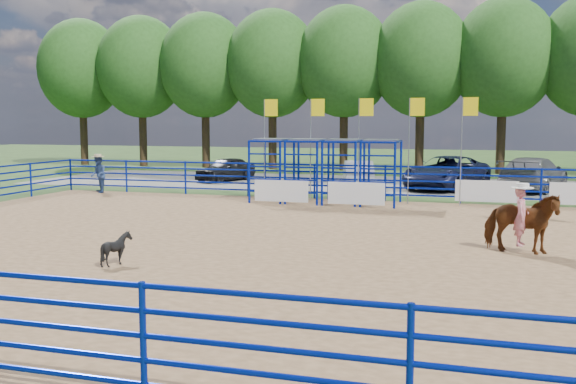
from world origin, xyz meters
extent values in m
plane|color=#345220|center=(0.00, 0.00, 0.00)|extent=(120.00, 120.00, 0.00)
cube|color=#94704A|center=(0.00, 0.00, 0.01)|extent=(30.00, 20.00, 0.02)
cube|color=gray|center=(0.00, 17.00, 0.01)|extent=(40.00, 10.00, 0.01)
imported|color=brown|center=(4.69, 0.41, 0.79)|extent=(1.94, 1.15, 1.54)
imported|color=red|center=(4.69, 0.41, 1.68)|extent=(0.44, 0.59, 1.46)
cylinder|color=white|center=(4.69, 0.41, 2.44)|extent=(0.54, 0.54, 0.12)
imported|color=black|center=(-4.27, -3.58, 0.40)|extent=(0.89, 0.86, 0.76)
imported|color=navy|center=(-13.05, 9.33, 0.87)|extent=(1.02, 1.05, 1.70)
cylinder|color=tan|center=(-13.05, 9.33, 1.72)|extent=(0.56, 0.56, 0.11)
imported|color=black|center=(-9.70, 16.56, 0.67)|extent=(2.68, 4.16, 1.32)
imported|color=gray|center=(-2.17, 15.76, 0.66)|extent=(2.30, 4.19, 1.31)
imported|color=#151835|center=(2.20, 15.79, 0.80)|extent=(4.50, 6.27, 1.59)
imported|color=#605F62|center=(6.19, 16.13, 0.81)|extent=(3.88, 5.91, 1.59)
cube|color=white|center=(-3.80, 7.77, 0.55)|extent=(2.20, 0.04, 0.85)
cube|color=white|center=(-0.80, 7.77, 0.55)|extent=(2.20, 0.04, 0.85)
cube|color=white|center=(4.00, 9.96, 0.55)|extent=(2.40, 0.04, 0.85)
cylinder|color=#3F2B19|center=(-25.00, 26.00, 2.40)|extent=(0.56, 0.56, 4.80)
ellipsoid|color=#234D19|center=(-25.00, 26.00, 7.56)|extent=(6.40, 6.40, 7.36)
cylinder|color=#3F2B19|center=(-20.00, 26.00, 2.40)|extent=(0.56, 0.56, 4.80)
ellipsoid|color=#234D19|center=(-20.00, 26.00, 7.56)|extent=(6.40, 6.40, 7.36)
cylinder|color=#3F2B19|center=(-15.00, 26.00, 2.40)|extent=(0.56, 0.56, 4.80)
ellipsoid|color=#234D19|center=(-15.00, 26.00, 7.56)|extent=(6.40, 6.40, 7.36)
cylinder|color=#3F2B19|center=(-10.00, 26.00, 2.40)|extent=(0.56, 0.56, 4.80)
ellipsoid|color=#234D19|center=(-10.00, 26.00, 7.56)|extent=(6.40, 6.40, 7.36)
cylinder|color=#3F2B19|center=(-5.00, 26.00, 2.40)|extent=(0.56, 0.56, 4.80)
ellipsoid|color=#234D19|center=(-5.00, 26.00, 7.56)|extent=(6.40, 6.40, 7.36)
cylinder|color=#3F2B19|center=(0.00, 26.00, 2.40)|extent=(0.56, 0.56, 4.80)
ellipsoid|color=#234D19|center=(0.00, 26.00, 7.56)|extent=(6.40, 6.40, 7.36)
cylinder|color=#3F2B19|center=(5.00, 26.00, 2.40)|extent=(0.56, 0.56, 4.80)
ellipsoid|color=#234D19|center=(5.00, 26.00, 7.56)|extent=(6.40, 6.40, 7.36)
camera|label=1|loc=(3.58, -16.31, 3.30)|focal=40.00mm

